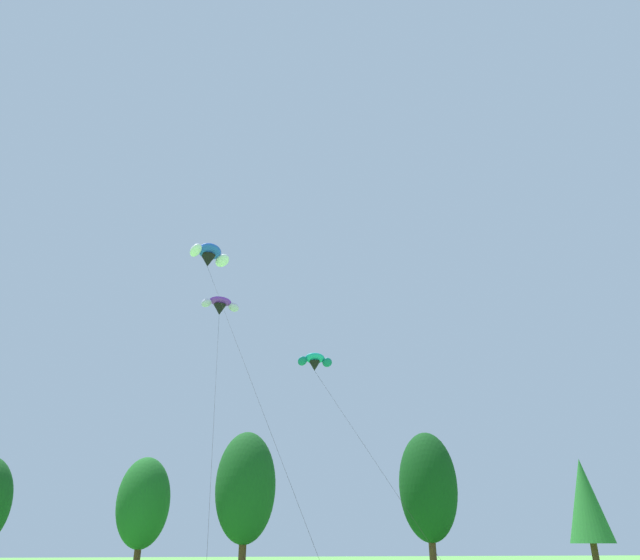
% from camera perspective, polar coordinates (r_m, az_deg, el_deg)
% --- Properties ---
extents(treeline_tree_c, '(4.22, 4.22, 8.95)m').
position_cam_1_polar(treeline_tree_c, '(52.47, -16.86, -20.06)').
color(treeline_tree_c, '#472D19').
rests_on(treeline_tree_c, ground_plane).
extents(treeline_tree_d, '(4.65, 4.65, 10.57)m').
position_cam_1_polar(treeline_tree_d, '(48.39, -7.28, -19.40)').
color(treeline_tree_d, '#472D19').
rests_on(treeline_tree_d, ground_plane).
extents(treeline_tree_e, '(4.81, 4.81, 11.15)m').
position_cam_1_polar(treeline_tree_e, '(52.52, 10.50, -19.19)').
color(treeline_tree_e, '#472D19').
rests_on(treeline_tree_e, ground_plane).
extents(treeline_tree_f, '(3.62, 3.62, 9.20)m').
position_cam_1_polar(treeline_tree_f, '(58.12, 24.51, -18.98)').
color(treeline_tree_f, '#472D19').
rests_on(treeline_tree_f, ground_plane).
extents(parafoil_kite_high_purple, '(3.25, 14.07, 19.45)m').
position_cam_1_polar(parafoil_kite_high_purple, '(47.58, -9.73, -2.49)').
color(parafoil_kite_high_purple, purple).
extents(parafoil_kite_mid_blue_white, '(8.32, 19.71, 24.13)m').
position_cam_1_polar(parafoil_kite_mid_blue_white, '(50.43, -10.78, 2.36)').
color(parafoil_kite_mid_blue_white, blue).
extents(parafoil_kite_far_teal, '(5.72, 10.47, 12.96)m').
position_cam_1_polar(parafoil_kite_far_teal, '(40.87, -0.51, -8.00)').
color(parafoil_kite_far_teal, teal).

